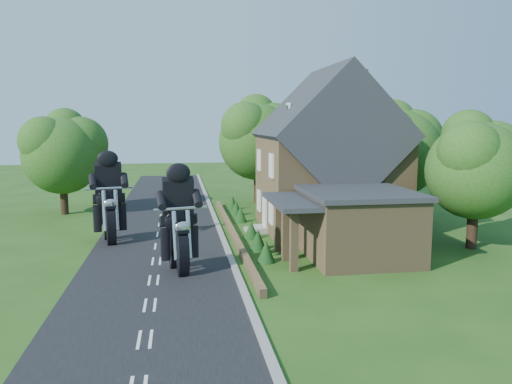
{
  "coord_description": "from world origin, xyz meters",
  "views": [
    {
      "loc": [
        1.14,
        -24.23,
        6.79
      ],
      "look_at": [
        5.55,
        3.79,
        2.8
      ],
      "focal_mm": 35.0,
      "sensor_mm": 36.0,
      "label": 1
    }
  ],
  "objects": [
    {
      "name": "tree_annex_side",
      "position": [
        17.13,
        0.1,
        4.69
      ],
      "size": [
        5.64,
        5.2,
        7.48
      ],
      "color": "black",
      "rests_on": "ground"
    },
    {
      "name": "motorcycle_lead",
      "position": [
        1.12,
        -2.01,
        0.75
      ],
      "size": [
        0.77,
        1.66,
        1.5
      ],
      "primitive_type": null,
      "rotation": [
        0.0,
        0.0,
        3.38
      ],
      "color": "black",
      "rests_on": "ground"
    },
    {
      "name": "tree_house_right",
      "position": [
        16.65,
        8.62,
        5.19
      ],
      "size": [
        6.51,
        6.0,
        8.4
      ],
      "color": "black",
      "rests_on": "ground"
    },
    {
      "name": "garden_wall",
      "position": [
        4.3,
        5.0,
        0.2
      ],
      "size": [
        0.3,
        22.0,
        0.4
      ],
      "primitive_type": "cube",
      "color": "olive",
      "rests_on": "ground"
    },
    {
      "name": "shrub_a",
      "position": [
        5.3,
        -1.0,
        0.55
      ],
      "size": [
        0.9,
        0.9,
        1.1
      ],
      "primitive_type": "cone",
      "color": "#103411",
      "rests_on": "ground"
    },
    {
      "name": "tree_behind_left",
      "position": [
        8.16,
        17.13,
        5.73
      ],
      "size": [
        6.94,
        6.4,
        9.16
      ],
      "color": "black",
      "rests_on": "ground"
    },
    {
      "name": "road",
      "position": [
        0.0,
        0.0,
        0.01
      ],
      "size": [
        7.0,
        80.0,
        0.02
      ],
      "primitive_type": "cube",
      "color": "black",
      "rests_on": "ground"
    },
    {
      "name": "shrub_b",
      "position": [
        5.3,
        1.5,
        0.55
      ],
      "size": [
        0.9,
        0.9,
        1.1
      ],
      "primitive_type": "cone",
      "color": "#103411",
      "rests_on": "ground"
    },
    {
      "name": "motorcycle_follow",
      "position": [
        -2.72,
        4.36,
        0.78
      ],
      "size": [
        0.77,
        1.73,
        1.56
      ],
      "primitive_type": null,
      "rotation": [
        0.0,
        0.0,
        3.36
      ],
      "color": "black",
      "rests_on": "ground"
    },
    {
      "name": "shrub_d",
      "position": [
        5.3,
        9.0,
        0.55
      ],
      "size": [
        0.9,
        0.9,
        1.1
      ],
      "primitive_type": "cone",
      "color": "#103411",
      "rests_on": "ground"
    },
    {
      "name": "shrub_c",
      "position": [
        5.3,
        4.0,
        0.55
      ],
      "size": [
        0.9,
        0.9,
        1.1
      ],
      "primitive_type": "cone",
      "color": "#103411",
      "rests_on": "ground"
    },
    {
      "name": "annex",
      "position": [
        9.87,
        -0.8,
        1.77
      ],
      "size": [
        7.05,
        5.94,
        3.44
      ],
      "color": "olive",
      "rests_on": "ground"
    },
    {
      "name": "kerb",
      "position": [
        3.65,
        0.0,
        0.06
      ],
      "size": [
        0.3,
        80.0,
        0.12
      ],
      "primitive_type": "cube",
      "color": "gray",
      "rests_on": "ground"
    },
    {
      "name": "ground",
      "position": [
        0.0,
        0.0,
        0.0
      ],
      "size": [
        120.0,
        120.0,
        0.0
      ],
      "primitive_type": "plane",
      "color": "#224814",
      "rests_on": "ground"
    },
    {
      "name": "tree_far_road",
      "position": [
        -6.86,
        14.11,
        4.84
      ],
      "size": [
        6.08,
        5.6,
        7.84
      ],
      "color": "black",
      "rests_on": "ground"
    },
    {
      "name": "shrub_f",
      "position": [
        5.3,
        14.0,
        0.55
      ],
      "size": [
        0.9,
        0.9,
        1.1
      ],
      "primitive_type": "cone",
      "color": "#103411",
      "rests_on": "ground"
    },
    {
      "name": "tree_behind_house",
      "position": [
        14.18,
        16.14,
        6.23
      ],
      "size": [
        7.81,
        7.2,
        10.08
      ],
      "color": "black",
      "rests_on": "ground"
    },
    {
      "name": "shrub_e",
      "position": [
        5.3,
        11.5,
        0.55
      ],
      "size": [
        0.9,
        0.9,
        1.1
      ],
      "primitive_type": "cone",
      "color": "#103411",
      "rests_on": "ground"
    },
    {
      "name": "house",
      "position": [
        10.49,
        6.0,
        4.34
      ],
      "size": [
        9.54,
        8.64,
        10.24
      ],
      "color": "olive",
      "rests_on": "ground"
    }
  ]
}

